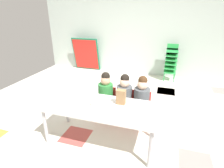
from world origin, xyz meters
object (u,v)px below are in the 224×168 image
(donut_powdered_on_plate, at_px, (94,103))
(paper_bag_brown, at_px, (121,97))
(seated_child_near_camera, at_px, (106,92))
(paper_plate_near_edge, at_px, (94,104))
(folded_activity_table, at_px, (86,54))
(donut_powdered_loose, at_px, (109,104))
(craft_table, at_px, (101,109))
(seated_child_far_right, at_px, (142,97))
(paper_plate_center_table, at_px, (107,108))
(seated_child_middle_seat, at_px, (124,95))
(kid_chair_green_stack, at_px, (171,61))

(donut_powdered_on_plate, bearing_deg, paper_bag_brown, 21.96)
(seated_child_near_camera, height_order, paper_plate_near_edge, seated_child_near_camera)
(paper_plate_near_edge, bearing_deg, folded_activity_table, 117.18)
(paper_plate_near_edge, distance_m, donut_powdered_loose, 0.22)
(craft_table, height_order, donut_powdered_loose, donut_powdered_loose)
(seated_child_near_camera, relative_size, folded_activity_table, 0.84)
(seated_child_far_right, bearing_deg, paper_bag_brown, -118.58)
(craft_table, relative_size, folded_activity_table, 1.56)
(donut_powdered_loose, bearing_deg, paper_plate_near_edge, -169.73)
(paper_plate_center_table, bearing_deg, folded_activity_table, 119.64)
(seated_child_near_camera, relative_size, seated_child_middle_seat, 1.00)
(craft_table, relative_size, donut_powdered_loose, 14.42)
(seated_child_near_camera, height_order, paper_bag_brown, seated_child_near_camera)
(seated_child_middle_seat, distance_m, seated_child_far_right, 0.30)
(paper_bag_brown, xyz_separation_m, paper_plate_near_edge, (-0.37, -0.15, -0.11))
(folded_activity_table, xyz_separation_m, paper_bag_brown, (2.04, -3.11, 0.19))
(paper_plate_center_table, relative_size, donut_powdered_on_plate, 1.51)
(seated_child_near_camera, bearing_deg, craft_table, -77.80)
(seated_child_near_camera, height_order, donut_powdered_on_plate, seated_child_near_camera)
(paper_plate_near_edge, relative_size, paper_plate_center_table, 1.00)
(donut_powdered_on_plate, bearing_deg, paper_plate_near_edge, 0.00)
(paper_plate_center_table, bearing_deg, donut_powdered_loose, 87.65)
(seated_child_near_camera, relative_size, donut_powdered_on_plate, 7.70)
(seated_child_middle_seat, distance_m, paper_plate_center_table, 0.66)
(paper_bag_brown, xyz_separation_m, donut_powdered_on_plate, (-0.37, -0.15, -0.08))
(paper_plate_center_table, bearing_deg, paper_plate_near_edge, 165.52)
(folded_activity_table, bearing_deg, craft_table, -61.42)
(craft_table, distance_m, seated_child_far_right, 0.78)
(kid_chair_green_stack, bearing_deg, seated_child_far_right, -100.36)
(kid_chair_green_stack, bearing_deg, paper_plate_near_edge, -109.02)
(craft_table, bearing_deg, seated_child_near_camera, 102.20)
(donut_powdered_on_plate, bearing_deg, donut_powdered_loose, 10.27)
(paper_bag_brown, distance_m, donut_powdered_on_plate, 0.40)
(seated_child_near_camera, height_order, seated_child_middle_seat, same)
(seated_child_middle_seat, xyz_separation_m, folded_activity_table, (-1.98, 2.66, -0.02))
(folded_activity_table, height_order, paper_plate_near_edge, folded_activity_table)
(seated_child_far_right, xyz_separation_m, donut_powdered_loose, (-0.39, -0.55, 0.08))
(seated_child_far_right, bearing_deg, seated_child_near_camera, 180.00)
(craft_table, xyz_separation_m, paper_plate_center_table, (0.11, -0.06, 0.06))
(seated_child_far_right, distance_m, folded_activity_table, 3.51)
(kid_chair_green_stack, distance_m, donut_powdered_loose, 3.16)
(seated_child_far_right, height_order, donut_powdered_loose, seated_child_far_right)
(seated_child_middle_seat, xyz_separation_m, paper_bag_brown, (0.05, -0.45, 0.17))
(seated_child_near_camera, distance_m, seated_child_far_right, 0.64)
(seated_child_far_right, xyz_separation_m, folded_activity_table, (-2.28, 2.66, -0.02))
(folded_activity_table, xyz_separation_m, donut_powdered_loose, (1.89, -3.22, 0.10))
(seated_child_far_right, height_order, kid_chair_green_stack, kid_chair_green_stack)
(seated_child_far_right, xyz_separation_m, kid_chair_green_stack, (0.46, 2.49, 0.02))
(seated_child_middle_seat, relative_size, paper_plate_near_edge, 5.10)
(donut_powdered_loose, bearing_deg, craft_table, -163.33)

